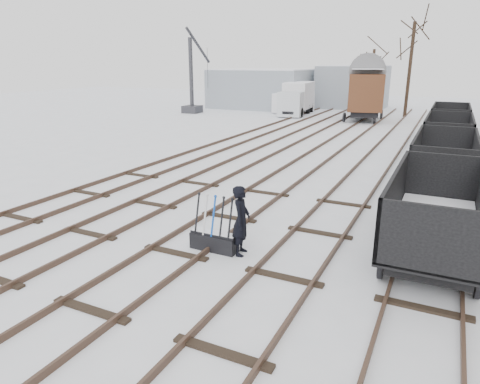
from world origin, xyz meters
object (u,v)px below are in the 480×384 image
object	(u,v)px
box_van_wagon	(366,91)
freight_wagon_a	(435,226)
worker	(241,221)
panel_van	(293,103)
crane	(193,91)
lorry	(297,98)
ground_frame	(214,240)

from	to	relation	value
box_van_wagon	freight_wagon_a	bearing A→B (deg)	-87.17
worker	panel_van	xyz separation A→B (m)	(-9.58, 31.50, 0.07)
box_van_wagon	crane	world-z (taller)	crane
panel_van	crane	distance (m)	9.97
lorry	panel_van	distance (m)	1.45
freight_wagon_a	crane	bearing A→B (deg)	132.29
ground_frame	freight_wagon_a	xyz separation A→B (m)	(5.22, 2.07, 0.56)
freight_wagon_a	lorry	world-z (taller)	lorry
worker	lorry	world-z (taller)	lorry
box_van_wagon	panel_van	distance (m)	7.98
lorry	freight_wagon_a	bearing A→B (deg)	-70.07
ground_frame	box_van_wagon	xyz separation A→B (m)	(-1.51, 28.81, 2.22)
worker	box_van_wagon	size ratio (longest dim) A/B	0.30
ground_frame	crane	size ratio (longest dim) A/B	0.19
freight_wagon_a	worker	bearing A→B (deg)	-156.26
freight_wagon_a	panel_van	size ratio (longest dim) A/B	1.14
box_van_wagon	crane	xyz separation A→B (m)	(-16.27, -1.46, -0.41)
panel_van	box_van_wagon	bearing A→B (deg)	-1.11
ground_frame	freight_wagon_a	distance (m)	5.64
freight_wagon_a	lorry	xyz separation A→B (m)	(-13.35, 28.39, 0.69)
crane	worker	bearing A→B (deg)	-58.35
worker	crane	xyz separation A→B (m)	(-18.53, 27.25, 1.17)
panel_van	worker	bearing A→B (deg)	-53.34
freight_wagon_a	crane	size ratio (longest dim) A/B	0.68
box_van_wagon	ground_frame	bearing A→B (deg)	-98.30
panel_van	crane	world-z (taller)	crane
ground_frame	box_van_wagon	world-z (taller)	box_van_wagon
ground_frame	worker	bearing A→B (deg)	8.44
ground_frame	crane	distance (m)	32.67
panel_van	crane	xyz separation A→B (m)	(-8.95, -4.25, 1.10)
worker	box_van_wagon	xyz separation A→B (m)	(-2.26, 28.71, 1.58)
ground_frame	lorry	size ratio (longest dim) A/B	0.22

